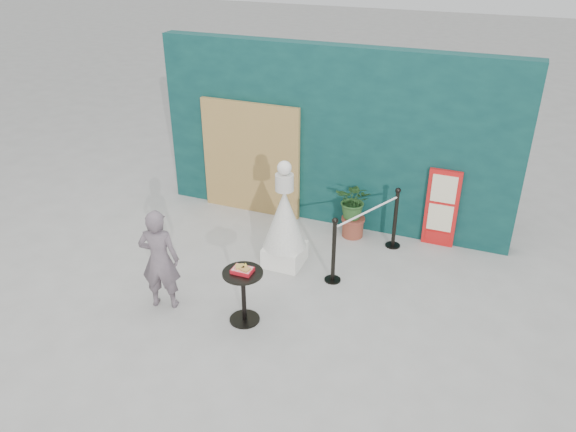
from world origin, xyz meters
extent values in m
plane|color=#ADAAA5|center=(0.00, 0.00, 0.00)|extent=(60.00, 60.00, 0.00)
cube|color=#0A2F30|center=(0.00, 3.15, 1.50)|extent=(6.00, 0.30, 3.00)
cube|color=tan|center=(-1.40, 2.94, 1.00)|extent=(1.80, 0.08, 2.00)
imported|color=slate|center=(-1.30, -0.08, 0.72)|extent=(0.60, 0.48, 1.44)
cube|color=red|center=(1.90, 2.96, 0.65)|extent=(0.50, 0.06, 1.30)
cube|color=beige|center=(1.90, 2.92, 1.00)|extent=(0.38, 0.02, 0.45)
cube|color=beige|center=(1.90, 2.92, 0.50)|extent=(0.38, 0.02, 0.45)
cube|color=red|center=(1.90, 2.92, 0.15)|extent=(0.38, 0.02, 0.18)
cube|color=white|center=(-0.18, 1.51, 0.15)|extent=(0.56, 0.56, 0.31)
cone|color=silver|center=(-0.18, 1.51, 0.77)|extent=(0.66, 0.66, 0.92)
cylinder|color=beige|center=(-0.18, 1.51, 1.36)|extent=(0.27, 0.27, 0.25)
sphere|color=white|center=(-0.18, 1.51, 1.58)|extent=(0.21, 0.21, 0.21)
cylinder|color=black|center=(-0.14, 0.02, 0.01)|extent=(0.40, 0.40, 0.02)
cylinder|color=black|center=(-0.14, 0.02, 0.36)|extent=(0.06, 0.06, 0.72)
cylinder|color=black|center=(-0.14, 0.02, 0.73)|extent=(0.52, 0.52, 0.03)
cube|color=red|center=(-0.14, 0.02, 0.78)|extent=(0.26, 0.19, 0.05)
cube|color=red|center=(-0.14, 0.02, 0.80)|extent=(0.24, 0.17, 0.00)
cube|color=#E5C354|center=(-0.18, 0.03, 0.82)|extent=(0.15, 0.14, 0.02)
cube|color=#C48848|center=(-0.09, 0.00, 0.82)|extent=(0.13, 0.13, 0.02)
cone|color=yellow|center=(-0.12, 0.07, 0.83)|extent=(0.06, 0.06, 0.06)
cylinder|color=brown|center=(0.55, 2.71, 0.14)|extent=(0.35, 0.35, 0.29)
cylinder|color=brown|center=(0.55, 2.71, 0.31)|extent=(0.39, 0.39, 0.05)
imported|color=#264E21|center=(0.55, 2.71, 0.66)|extent=(0.57, 0.50, 0.64)
cylinder|color=black|center=(0.65, 1.33, 0.01)|extent=(0.24, 0.24, 0.02)
cylinder|color=black|center=(0.65, 1.33, 0.48)|extent=(0.06, 0.06, 0.96)
sphere|color=black|center=(0.65, 1.33, 0.99)|extent=(0.09, 0.09, 0.09)
cylinder|color=black|center=(1.25, 2.63, 0.01)|extent=(0.24, 0.24, 0.02)
cylinder|color=black|center=(1.25, 2.63, 0.48)|extent=(0.06, 0.06, 0.96)
sphere|color=black|center=(1.25, 2.63, 0.99)|extent=(0.09, 0.09, 0.09)
cylinder|color=white|center=(0.95, 1.98, 0.88)|extent=(0.63, 1.31, 0.03)
camera|label=1|loc=(2.59, -5.24, 4.66)|focal=35.00mm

